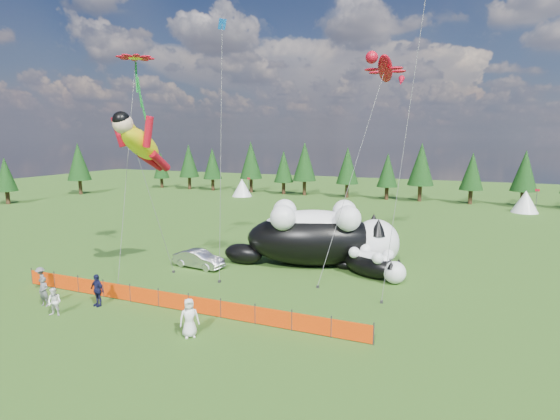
# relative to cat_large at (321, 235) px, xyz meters

# --- Properties ---
(ground) EXTENTS (160.00, 160.00, 0.00)m
(ground) POSITION_rel_cat_large_xyz_m (-4.96, -8.31, -2.24)
(ground) COLOR #13370A
(ground) RESTS_ON ground
(safety_fence) EXTENTS (22.06, 0.06, 1.10)m
(safety_fence) POSITION_rel_cat_large_xyz_m (-4.96, -11.31, -1.74)
(safety_fence) COLOR #262626
(safety_fence) RESTS_ON ground
(tree_line) EXTENTS (90.00, 4.00, 8.00)m
(tree_line) POSITION_rel_cat_large_xyz_m (-4.96, 36.69, 1.76)
(tree_line) COLOR black
(tree_line) RESTS_ON ground
(festival_tents) EXTENTS (50.00, 3.20, 2.80)m
(festival_tents) POSITION_rel_cat_large_xyz_m (6.04, 31.69, -0.84)
(festival_tents) COLOR white
(festival_tents) RESTS_ON ground
(cat_large) EXTENTS (12.67, 7.53, 4.72)m
(cat_large) POSITION_rel_cat_large_xyz_m (0.00, 0.00, 0.00)
(cat_large) COLOR black
(cat_large) RESTS_ON ground
(cat_small) EXTENTS (5.21, 3.53, 2.00)m
(cat_small) POSITION_rel_cat_large_xyz_m (4.17, -1.47, -1.29)
(cat_small) COLOR black
(cat_small) RESTS_ON ground
(car) EXTENTS (3.99, 1.72, 1.28)m
(car) POSITION_rel_cat_large_xyz_m (-8.01, -4.05, -1.60)
(car) COLOR #BAB9BE
(car) RESTS_ON ground
(spectator_a) EXTENTS (0.64, 0.45, 1.68)m
(spectator_a) POSITION_rel_cat_large_xyz_m (-12.01, -13.65, -1.40)
(spectator_a) COLOR slate
(spectator_a) RESTS_ON ground
(spectator_b) EXTENTS (0.83, 0.60, 1.55)m
(spectator_b) POSITION_rel_cat_large_xyz_m (-10.27, -14.46, -1.47)
(spectator_b) COLOR white
(spectator_b) RESTS_ON ground
(spectator_c) EXTENTS (1.16, 0.73, 1.85)m
(spectator_c) POSITION_rel_cat_large_xyz_m (-9.24, -12.50, -1.32)
(spectator_c) COLOR #15163A
(spectator_c) RESTS_ON ground
(spectator_d) EXTENTS (1.13, 0.97, 1.57)m
(spectator_d) POSITION_rel_cat_large_xyz_m (-14.20, -12.09, -1.46)
(spectator_d) COLOR slate
(spectator_d) RESTS_ON ground
(spectator_e) EXTENTS (1.09, 1.07, 1.90)m
(spectator_e) POSITION_rel_cat_large_xyz_m (-2.24, -13.78, -1.29)
(spectator_e) COLOR white
(spectator_e) RESTS_ON ground
(superhero_kite) EXTENTS (5.22, 5.56, 11.31)m
(superhero_kite) POSITION_rel_cat_large_xyz_m (-9.76, -7.61, 6.76)
(superhero_kite) COLOR yellow
(superhero_kite) RESTS_ON ground
(gecko_kite) EXTENTS (3.95, 12.93, 17.50)m
(gecko_kite) POSITION_rel_cat_large_xyz_m (3.45, 4.80, 12.30)
(gecko_kite) COLOR #B5091B
(gecko_kite) RESTS_ON ground
(flower_kite) EXTENTS (3.32, 6.16, 15.38)m
(flower_kite) POSITION_rel_cat_large_xyz_m (-11.93, -5.11, 12.39)
(flower_kite) COLOR #B5091B
(flower_kite) RESTS_ON ground
(diamond_kite_a) EXTENTS (1.55, 3.58, 17.54)m
(diamond_kite_a) POSITION_rel_cat_large_xyz_m (-5.98, -3.55, 13.49)
(diamond_kite_a) COLOR blue
(diamond_kite_a) RESTS_ON ground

